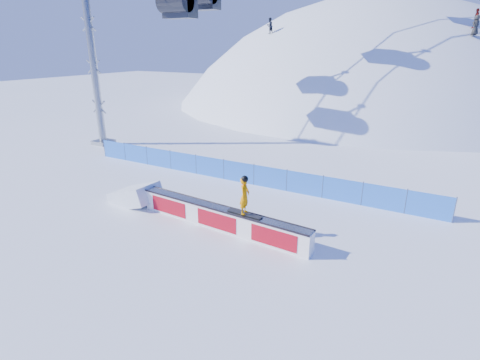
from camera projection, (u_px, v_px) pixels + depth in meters
The scene contains 7 objects.
ground at pixel (193, 209), 18.13m from camera, with size 160.00×160.00×0.00m, color white.
snow_hill at pixel (356, 218), 58.69m from camera, with size 64.00×64.00×64.00m.
safety_fence at pixel (239, 172), 21.62m from camera, with size 22.05×0.05×1.30m.
rail_box at pixel (220, 218), 16.06m from camera, with size 8.46×1.18×1.01m.
snow_ramp at pixel (136, 202), 18.95m from camera, with size 2.39×1.59×0.89m, color white, non-canonical shape.
snowboarder at pixel (245, 195), 14.97m from camera, with size 1.60×0.61×1.65m.
distant_skiers at pixel (382, 11), 37.30m from camera, with size 20.35×6.94×5.84m.
Camera 1 is at (10.10, -13.35, 7.45)m, focal length 28.00 mm.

